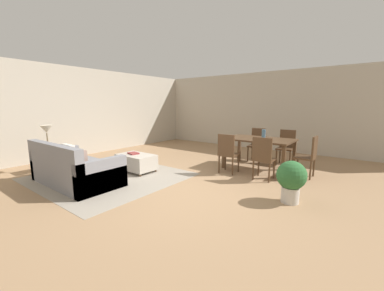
{
  "coord_description": "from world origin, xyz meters",
  "views": [
    {
      "loc": [
        2.76,
        -3.27,
        1.57
      ],
      "look_at": [
        -0.78,
        1.37,
        0.57
      ],
      "focal_mm": 22.1,
      "sensor_mm": 36.0,
      "label": 1
    }
  ],
  "objects_px": {
    "dining_chair_near_right": "(263,156)",
    "dining_chair_head_east": "(309,154)",
    "dining_chair_near_left": "(228,151)",
    "vase_centerpiece": "(264,134)",
    "potted_plant": "(291,179)",
    "ottoman_table": "(136,162)",
    "book_on_ottoman": "(133,153)",
    "table_lamp": "(46,130)",
    "dining_chair_far_right": "(286,145)",
    "couch": "(74,170)",
    "dining_chair_far_left": "(257,143)",
    "side_table": "(49,153)",
    "dining_table": "(259,142)"
  },
  "relations": [
    {
      "from": "couch",
      "to": "dining_chair_head_east",
      "type": "height_order",
      "value": "dining_chair_head_east"
    },
    {
      "from": "dining_chair_near_right",
      "to": "table_lamp",
      "type": "bearing_deg",
      "value": -149.77
    },
    {
      "from": "dining_chair_head_east",
      "to": "book_on_ottoman",
      "type": "bearing_deg",
      "value": -150.81
    },
    {
      "from": "ottoman_table",
      "to": "side_table",
      "type": "xyz_separation_m",
      "value": [
        -1.56,
        -1.29,
        0.23
      ]
    },
    {
      "from": "dining_chair_far_left",
      "to": "book_on_ottoman",
      "type": "xyz_separation_m",
      "value": [
        -1.96,
        -2.8,
        -0.09
      ]
    },
    {
      "from": "dining_chair_far_right",
      "to": "book_on_ottoman",
      "type": "height_order",
      "value": "dining_chair_far_right"
    },
    {
      "from": "dining_chair_near_right",
      "to": "dining_chair_near_left",
      "type": "bearing_deg",
      "value": 179.91
    },
    {
      "from": "couch",
      "to": "dining_chair_far_left",
      "type": "relative_size",
      "value": 2.12
    },
    {
      "from": "dining_chair_near_right",
      "to": "potted_plant",
      "type": "distance_m",
      "value": 1.17
    },
    {
      "from": "dining_chair_far_right",
      "to": "dining_chair_head_east",
      "type": "bearing_deg",
      "value": -51.38
    },
    {
      "from": "table_lamp",
      "to": "dining_chair_near_right",
      "type": "xyz_separation_m",
      "value": [
        4.21,
        2.45,
        -0.48
      ]
    },
    {
      "from": "dining_chair_far_right",
      "to": "vase_centerpiece",
      "type": "height_order",
      "value": "vase_centerpiece"
    },
    {
      "from": "side_table",
      "to": "dining_chair_far_right",
      "type": "relative_size",
      "value": 0.64
    },
    {
      "from": "dining_chair_near_right",
      "to": "book_on_ottoman",
      "type": "relative_size",
      "value": 3.54
    },
    {
      "from": "ottoman_table",
      "to": "dining_chair_far_left",
      "type": "relative_size",
      "value": 0.99
    },
    {
      "from": "table_lamp",
      "to": "book_on_ottoman",
      "type": "distance_m",
      "value": 2.03
    },
    {
      "from": "table_lamp",
      "to": "dining_chair_far_left",
      "type": "distance_m",
      "value": 5.36
    },
    {
      "from": "dining_chair_far_left",
      "to": "book_on_ottoman",
      "type": "distance_m",
      "value": 3.42
    },
    {
      "from": "side_table",
      "to": "dining_chair_near_right",
      "type": "bearing_deg",
      "value": 30.23
    },
    {
      "from": "table_lamp",
      "to": "book_on_ottoman",
      "type": "relative_size",
      "value": 2.02
    },
    {
      "from": "dining_chair_far_left",
      "to": "vase_centerpiece",
      "type": "distance_m",
      "value": 0.96
    },
    {
      "from": "side_table",
      "to": "dining_chair_head_east",
      "type": "xyz_separation_m",
      "value": [
        4.94,
        3.24,
        0.06
      ]
    },
    {
      "from": "dining_table",
      "to": "dining_chair_near_right",
      "type": "relative_size",
      "value": 1.72
    },
    {
      "from": "dining_chair_near_right",
      "to": "dining_chair_far_left",
      "type": "height_order",
      "value": "same"
    },
    {
      "from": "dining_table",
      "to": "vase_centerpiece",
      "type": "distance_m",
      "value": 0.23
    },
    {
      "from": "potted_plant",
      "to": "table_lamp",
      "type": "bearing_deg",
      "value": -162.27
    },
    {
      "from": "couch",
      "to": "book_on_ottoman",
      "type": "bearing_deg",
      "value": 82.37
    },
    {
      "from": "side_table",
      "to": "potted_plant",
      "type": "xyz_separation_m",
      "value": [
        5.01,
        1.6,
        -0.06
      ]
    },
    {
      "from": "potted_plant",
      "to": "ottoman_table",
      "type": "bearing_deg",
      "value": -174.83
    },
    {
      "from": "couch",
      "to": "ottoman_table",
      "type": "height_order",
      "value": "couch"
    },
    {
      "from": "dining_chair_near_left",
      "to": "dining_chair_head_east",
      "type": "distance_m",
      "value": 1.74
    },
    {
      "from": "dining_chair_near_left",
      "to": "dining_chair_near_right",
      "type": "xyz_separation_m",
      "value": [
        0.84,
        -0.0,
        0.0
      ]
    },
    {
      "from": "dining_table",
      "to": "dining_chair_far_right",
      "type": "xyz_separation_m",
      "value": [
        0.41,
        0.89,
        -0.15
      ]
    },
    {
      "from": "dining_chair_near_right",
      "to": "dining_chair_head_east",
      "type": "height_order",
      "value": "same"
    },
    {
      "from": "side_table",
      "to": "book_on_ottoman",
      "type": "relative_size",
      "value": 2.26
    },
    {
      "from": "dining_chair_head_east",
      "to": "couch",
      "type": "bearing_deg",
      "value": -138.03
    },
    {
      "from": "dining_chair_head_east",
      "to": "book_on_ottoman",
      "type": "distance_m",
      "value": 3.99
    },
    {
      "from": "dining_chair_head_east",
      "to": "dining_chair_near_left",
      "type": "bearing_deg",
      "value": -153.34
    },
    {
      "from": "ottoman_table",
      "to": "dining_chair_far_left",
      "type": "distance_m",
      "value": 3.38
    },
    {
      "from": "side_table",
      "to": "dining_chair_near_right",
      "type": "relative_size",
      "value": 0.64
    },
    {
      "from": "ottoman_table",
      "to": "dining_chair_far_left",
      "type": "height_order",
      "value": "dining_chair_far_left"
    },
    {
      "from": "dining_table",
      "to": "potted_plant",
      "type": "xyz_separation_m",
      "value": [
        1.22,
        -1.68,
        -0.27
      ]
    },
    {
      "from": "vase_centerpiece",
      "to": "potted_plant",
      "type": "relative_size",
      "value": 0.32
    },
    {
      "from": "dining_chair_far_right",
      "to": "dining_chair_near_left",
      "type": "bearing_deg",
      "value": -115.73
    },
    {
      "from": "dining_chair_far_right",
      "to": "ottoman_table",
      "type": "bearing_deg",
      "value": -132.56
    },
    {
      "from": "couch",
      "to": "dining_chair_head_east",
      "type": "relative_size",
      "value": 2.12
    },
    {
      "from": "table_lamp",
      "to": "dining_chair_head_east",
      "type": "xyz_separation_m",
      "value": [
        4.94,
        3.24,
        -0.48
      ]
    },
    {
      "from": "dining_chair_near_left",
      "to": "dining_chair_near_right",
      "type": "distance_m",
      "value": 0.84
    },
    {
      "from": "dining_chair_far_left",
      "to": "dining_chair_near_right",
      "type": "bearing_deg",
      "value": -64.25
    },
    {
      "from": "dining_chair_near_left",
      "to": "vase_centerpiece",
      "type": "distance_m",
      "value": 1.06
    }
  ]
}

